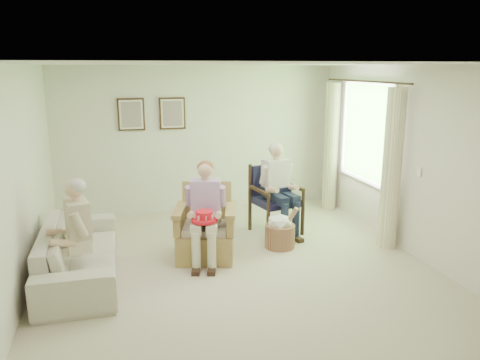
{
  "coord_description": "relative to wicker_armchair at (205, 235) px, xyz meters",
  "views": [
    {
      "loc": [
        -1.42,
        -5.48,
        2.57
      ],
      "look_at": [
        0.2,
        0.57,
        1.05
      ],
      "focal_mm": 35.0,
      "sensor_mm": 36.0,
      "label": 1
    }
  ],
  "objects": [
    {
      "name": "floor",
      "position": [
        0.32,
        -0.51,
        -0.32
      ],
      "size": [
        5.5,
        5.5,
        0.0
      ],
      "primitive_type": "plane",
      "color": "beige",
      "rests_on": "ground"
    },
    {
      "name": "back_wall",
      "position": [
        0.32,
        2.24,
        0.98
      ],
      "size": [
        5.0,
        0.04,
        2.6
      ],
      "primitive_type": "cube",
      "color": "silver",
      "rests_on": "ground"
    },
    {
      "name": "front_wall",
      "position": [
        0.32,
        -3.26,
        0.98
      ],
      "size": [
        5.0,
        0.04,
        2.6
      ],
      "primitive_type": "cube",
      "color": "silver",
      "rests_on": "ground"
    },
    {
      "name": "left_wall",
      "position": [
        -2.18,
        -0.51,
        0.98
      ],
      "size": [
        0.04,
        5.5,
        2.6
      ],
      "primitive_type": "cube",
      "color": "silver",
      "rests_on": "ground"
    },
    {
      "name": "right_wall",
      "position": [
        2.82,
        -0.51,
        0.98
      ],
      "size": [
        0.04,
        5.5,
        2.6
      ],
      "primitive_type": "cube",
      "color": "silver",
      "rests_on": "ground"
    },
    {
      "name": "ceiling",
      "position": [
        0.32,
        -0.51,
        2.28
      ],
      "size": [
        5.0,
        5.5,
        0.02
      ],
      "primitive_type": "cube",
      "color": "white",
      "rests_on": "back_wall"
    },
    {
      "name": "window",
      "position": [
        2.78,
        0.69,
        1.27
      ],
      "size": [
        0.13,
        2.5,
        1.63
      ],
      "color": "#2D6B23",
      "rests_on": "right_wall"
    },
    {
      "name": "curtain_left",
      "position": [
        2.65,
        -0.29,
        0.83
      ],
      "size": [
        0.34,
        0.34,
        2.3
      ],
      "primitive_type": "cylinder",
      "color": "beige",
      "rests_on": "ground"
    },
    {
      "name": "curtain_right",
      "position": [
        2.65,
        1.67,
        0.83
      ],
      "size": [
        0.34,
        0.34,
        2.3
      ],
      "primitive_type": "cylinder",
      "color": "beige",
      "rests_on": "ground"
    },
    {
      "name": "framed_print_left",
      "position": [
        -0.83,
        2.2,
        1.46
      ],
      "size": [
        0.45,
        0.05,
        0.55
      ],
      "color": "#382114",
      "rests_on": "back_wall"
    },
    {
      "name": "framed_print_right",
      "position": [
        -0.13,
        2.2,
        1.46
      ],
      "size": [
        0.45,
        0.05,
        0.55
      ],
      "color": "#382114",
      "rests_on": "back_wall"
    },
    {
      "name": "wicker_armchair",
      "position": [
        0.0,
        0.0,
        0.0
      ],
      "size": [
        0.79,
        0.78,
        1.0
      ],
      "rotation": [
        0.0,
        0.0,
        -0.27
      ],
      "color": "tan",
      "rests_on": "ground"
    },
    {
      "name": "wood_armchair",
      "position": [
        1.27,
        0.77,
        0.26
      ],
      "size": [
        0.68,
        0.64,
        1.05
      ],
      "rotation": [
        0.0,
        0.0,
        0.21
      ],
      "color": "black",
      "rests_on": "ground"
    },
    {
      "name": "sofa",
      "position": [
        -1.63,
        -0.22,
        0.01
      ],
      "size": [
        2.25,
        0.88,
        0.66
      ],
      "primitive_type": "imported",
      "rotation": [
        0.0,
        0.0,
        1.57
      ],
      "color": "beige",
      "rests_on": "ground"
    },
    {
      "name": "person_wicker",
      "position": [
        -0.0,
        -0.13,
        0.46
      ],
      "size": [
        0.4,
        0.63,
        1.33
      ],
      "rotation": [
        0.0,
        0.0,
        -0.27
      ],
      "color": "beige",
      "rests_on": "ground"
    },
    {
      "name": "person_dark",
      "position": [
        1.27,
        0.6,
        0.52
      ],
      "size": [
        0.4,
        0.63,
        1.41
      ],
      "rotation": [
        0.0,
        0.0,
        0.21
      ],
      "color": "#171E34",
      "rests_on": "ground"
    },
    {
      "name": "person_sofa",
      "position": [
        -1.63,
        -0.57,
        0.43
      ],
      "size": [
        0.42,
        0.62,
        1.3
      ],
      "rotation": [
        0.0,
        0.0,
        -1.35
      ],
      "color": "beige",
      "rests_on": "ground"
    },
    {
      "name": "red_hat",
      "position": [
        -0.07,
        -0.33,
        0.36
      ],
      "size": [
        0.33,
        0.33,
        0.14
      ],
      "color": "red",
      "rests_on": "person_wicker"
    },
    {
      "name": "hatbox",
      "position": [
        1.12,
        0.06,
        -0.07
      ],
      "size": [
        0.58,
        0.58,
        0.64
      ],
      "color": "tan",
      "rests_on": "ground"
    }
  ]
}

